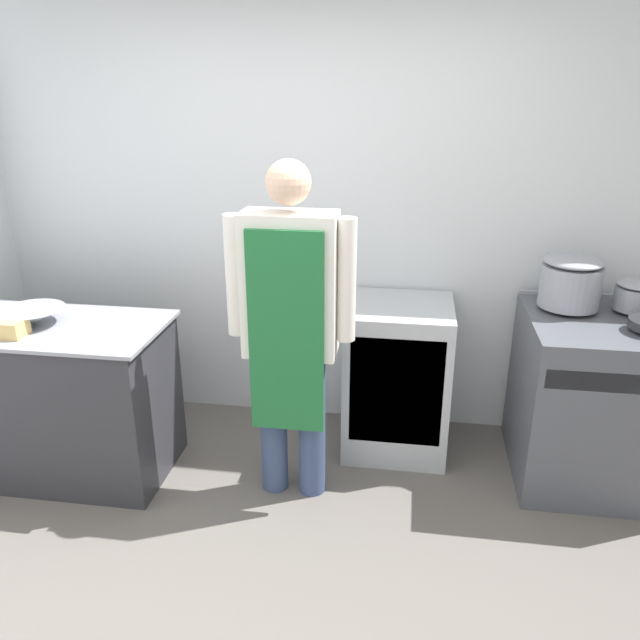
{
  "coord_description": "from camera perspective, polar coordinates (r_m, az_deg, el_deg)",
  "views": [
    {
      "loc": [
        0.54,
        -1.9,
        2.06
      ],
      "look_at": [
        0.11,
        0.95,
        0.96
      ],
      "focal_mm": 35.0,
      "sensor_mm": 36.0,
      "label": 1
    }
  ],
  "objects": [
    {
      "name": "ground_plane",
      "position": [
        2.86,
        -5.62,
        -25.38
      ],
      "size": [
        14.0,
        14.0,
        0.0
      ],
      "primitive_type": "plane",
      "color": "#5B5651"
    },
    {
      "name": "wall_back",
      "position": [
        3.76,
        0.11,
        10.02
      ],
      "size": [
        8.0,
        0.05,
        2.7
      ],
      "color": "silver",
      "rests_on": "ground_plane"
    },
    {
      "name": "prep_counter",
      "position": [
        3.74,
        -22.88,
        -6.6
      ],
      "size": [
        1.25,
        0.66,
        0.87
      ],
      "color": "#2D2D33",
      "rests_on": "ground_plane"
    },
    {
      "name": "stove",
      "position": [
        3.7,
        23.83,
        -6.66
      ],
      "size": [
        0.79,
        0.8,
        0.94
      ],
      "color": "#4C4F56",
      "rests_on": "ground_plane"
    },
    {
      "name": "fridge_unit",
      "position": [
        3.68,
        7.07,
        -5.21
      ],
      "size": [
        0.59,
        0.58,
        0.9
      ],
      "color": "#A8ADB2",
      "rests_on": "ground_plane"
    },
    {
      "name": "person_cook",
      "position": [
        3.03,
        -2.72,
        0.26
      ],
      "size": [
        0.63,
        0.24,
        1.74
      ],
      "color": "#38476B",
      "rests_on": "ground_plane"
    },
    {
      "name": "mixing_bowl",
      "position": [
        3.59,
        -24.79,
        0.3
      ],
      "size": [
        0.34,
        0.34,
        0.08
      ],
      "color": "gray",
      "rests_on": "prep_counter"
    },
    {
      "name": "plastic_tub",
      "position": [
        3.46,
        -26.32,
        -0.7
      ],
      "size": [
        0.12,
        0.12,
        0.08
      ],
      "color": "#D8B266",
      "rests_on": "prep_counter"
    },
    {
      "name": "stock_pot",
      "position": [
        3.56,
        21.96,
        3.29
      ],
      "size": [
        0.31,
        0.31,
        0.27
      ],
      "color": "gray",
      "rests_on": "stove"
    },
    {
      "name": "sauce_pot",
      "position": [
        3.67,
        26.95,
        2.05
      ],
      "size": [
        0.22,
        0.22,
        0.16
      ],
      "color": "gray",
      "rests_on": "stove"
    }
  ]
}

